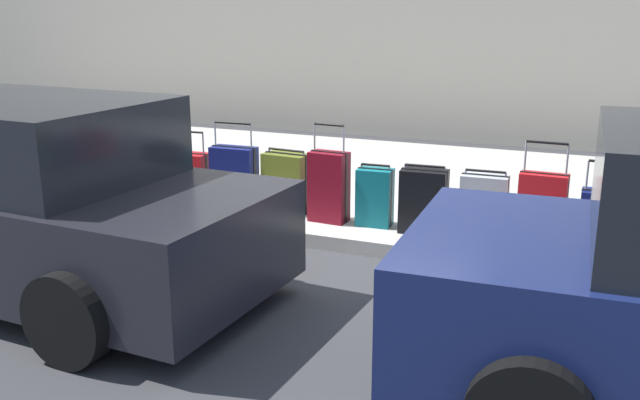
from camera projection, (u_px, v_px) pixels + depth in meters
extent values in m
plane|color=#333335|center=(335.00, 252.00, 6.70)|extent=(40.00, 40.00, 0.00)
cube|color=#ADA89E|center=(408.00, 186.00, 8.90)|extent=(18.00, 5.00, 0.14)
cylinder|color=black|center=(638.00, 254.00, 6.16)|extent=(0.05, 0.02, 0.04)
cube|color=navy|center=(602.00, 221.00, 6.26)|extent=(0.38, 0.25, 0.54)
cube|color=black|center=(602.00, 221.00, 6.26)|extent=(0.38, 0.05, 0.55)
cylinder|color=gray|center=(626.00, 178.00, 6.10)|extent=(0.02, 0.02, 0.26)
cylinder|color=gray|center=(587.00, 175.00, 6.21)|extent=(0.02, 0.02, 0.26)
cylinder|color=black|center=(608.00, 162.00, 6.12)|extent=(0.32, 0.03, 0.02)
cylinder|color=black|center=(618.00, 249.00, 6.27)|extent=(0.04, 0.02, 0.04)
cylinder|color=black|center=(580.00, 245.00, 6.38)|extent=(0.04, 0.02, 0.04)
cube|color=red|center=(542.00, 210.00, 6.35)|extent=(0.43, 0.21, 0.67)
cube|color=black|center=(542.00, 210.00, 6.35)|extent=(0.43, 0.05, 0.69)
cylinder|color=gray|center=(567.00, 160.00, 6.15)|extent=(0.02, 0.02, 0.28)
cylinder|color=gray|center=(525.00, 157.00, 6.30)|extent=(0.02, 0.02, 0.28)
cylinder|color=black|center=(547.00, 143.00, 6.19)|extent=(0.36, 0.04, 0.02)
cylinder|color=black|center=(560.00, 246.00, 6.36)|extent=(0.04, 0.02, 0.04)
cylinder|color=black|center=(518.00, 241.00, 6.51)|extent=(0.04, 0.02, 0.04)
cube|color=#9EA0A8|center=(484.00, 205.00, 6.66)|extent=(0.44, 0.25, 0.59)
cube|color=black|center=(484.00, 205.00, 6.66)|extent=(0.44, 0.06, 0.60)
cylinder|color=gray|center=(506.00, 175.00, 6.51)|extent=(0.02, 0.02, 0.04)
cylinder|color=gray|center=(466.00, 172.00, 6.64)|extent=(0.02, 0.02, 0.04)
cylinder|color=black|center=(486.00, 171.00, 6.57)|extent=(0.37, 0.04, 0.02)
cylinder|color=black|center=(502.00, 235.00, 6.67)|extent=(0.04, 0.02, 0.04)
cylinder|color=black|center=(462.00, 231.00, 6.80)|extent=(0.04, 0.02, 0.04)
cube|color=black|center=(423.00, 201.00, 6.74)|extent=(0.45, 0.27, 0.62)
cube|color=black|center=(423.00, 201.00, 6.74)|extent=(0.45, 0.07, 0.63)
cylinder|color=gray|center=(445.00, 170.00, 6.59)|extent=(0.02, 0.02, 0.04)
cylinder|color=gray|center=(405.00, 167.00, 6.72)|extent=(0.02, 0.02, 0.04)
cylinder|color=black|center=(425.00, 166.00, 6.65)|extent=(0.38, 0.05, 0.02)
cylinder|color=black|center=(442.00, 232.00, 6.76)|extent=(0.05, 0.02, 0.04)
cylinder|color=black|center=(403.00, 228.00, 6.88)|extent=(0.05, 0.02, 0.04)
cube|color=#0F606B|center=(375.00, 197.00, 6.97)|extent=(0.35, 0.24, 0.57)
cube|color=black|center=(375.00, 197.00, 6.97)|extent=(0.35, 0.06, 0.59)
cylinder|color=gray|center=(389.00, 168.00, 6.85)|extent=(0.02, 0.02, 0.04)
cylinder|color=gray|center=(362.00, 166.00, 6.94)|extent=(0.02, 0.02, 0.04)
cylinder|color=black|center=(375.00, 165.00, 6.89)|extent=(0.28, 0.04, 0.02)
cylinder|color=black|center=(388.00, 224.00, 6.99)|extent=(0.04, 0.02, 0.04)
cylinder|color=black|center=(360.00, 221.00, 7.09)|extent=(0.04, 0.02, 0.04)
cube|color=maroon|center=(329.00, 187.00, 7.09)|extent=(0.40, 0.25, 0.71)
cube|color=black|center=(329.00, 187.00, 7.09)|extent=(0.39, 0.07, 0.73)
cylinder|color=gray|center=(344.00, 140.00, 6.89)|extent=(0.02, 0.02, 0.28)
cylinder|color=gray|center=(315.00, 137.00, 7.03)|extent=(0.02, 0.02, 0.28)
cylinder|color=black|center=(329.00, 125.00, 6.93)|extent=(0.32, 0.04, 0.02)
cylinder|color=black|center=(343.00, 221.00, 7.11)|extent=(0.05, 0.02, 0.04)
cylinder|color=black|center=(314.00, 217.00, 7.25)|extent=(0.05, 0.02, 0.04)
cube|color=#59601E|center=(287.00, 183.00, 7.44)|extent=(0.50, 0.30, 0.63)
cube|color=black|center=(287.00, 183.00, 7.44)|extent=(0.49, 0.09, 0.64)
cylinder|color=gray|center=(304.00, 154.00, 7.26)|extent=(0.02, 0.02, 0.04)
cylinder|color=gray|center=(269.00, 150.00, 7.45)|extent=(0.02, 0.02, 0.04)
cylinder|color=black|center=(286.00, 150.00, 7.35)|extent=(0.42, 0.06, 0.02)
cylinder|color=black|center=(304.00, 212.00, 7.42)|extent=(0.05, 0.02, 0.04)
cylinder|color=black|center=(270.00, 207.00, 7.61)|extent=(0.05, 0.02, 0.04)
cube|color=navy|center=(234.00, 177.00, 7.60)|extent=(0.50, 0.25, 0.66)
cube|color=black|center=(234.00, 177.00, 7.60)|extent=(0.50, 0.06, 0.68)
cylinder|color=gray|center=(251.00, 136.00, 7.41)|extent=(0.02, 0.02, 0.26)
cylinder|color=gray|center=(215.00, 134.00, 7.56)|extent=(0.02, 0.02, 0.26)
cylinder|color=black|center=(233.00, 123.00, 7.45)|extent=(0.43, 0.04, 0.02)
cylinder|color=black|center=(253.00, 207.00, 7.61)|extent=(0.04, 0.02, 0.04)
cylinder|color=black|center=(218.00, 203.00, 7.76)|extent=(0.04, 0.02, 0.04)
cube|color=red|center=(193.00, 178.00, 7.82)|extent=(0.36, 0.28, 0.55)
cube|color=black|center=(193.00, 178.00, 7.82)|extent=(0.36, 0.07, 0.56)
cylinder|color=gray|center=(203.00, 144.00, 7.67)|extent=(0.02, 0.02, 0.24)
cylinder|color=gray|center=(180.00, 142.00, 7.77)|extent=(0.02, 0.02, 0.24)
cylinder|color=black|center=(191.00, 132.00, 7.69)|extent=(0.29, 0.04, 0.02)
cylinder|color=black|center=(206.00, 201.00, 7.84)|extent=(0.05, 0.02, 0.04)
cylinder|color=black|center=(183.00, 199.00, 7.94)|extent=(0.05, 0.02, 0.04)
cube|color=#9EA0A8|center=(161.00, 171.00, 8.03)|extent=(0.36, 0.20, 0.61)
cube|color=black|center=(161.00, 171.00, 8.03)|extent=(0.36, 0.05, 0.62)
cylinder|color=gray|center=(170.00, 144.00, 7.89)|extent=(0.02, 0.02, 0.04)
cylinder|color=gray|center=(149.00, 142.00, 8.01)|extent=(0.02, 0.02, 0.04)
cylinder|color=black|center=(159.00, 141.00, 7.94)|extent=(0.29, 0.04, 0.02)
cylinder|color=black|center=(173.00, 196.00, 8.04)|extent=(0.04, 0.02, 0.04)
cylinder|color=black|center=(152.00, 193.00, 8.17)|extent=(0.04, 0.02, 0.04)
cube|color=black|center=(121.00, 170.00, 8.18)|extent=(0.46, 0.28, 0.57)
cube|color=black|center=(121.00, 170.00, 8.18)|extent=(0.46, 0.08, 0.58)
cylinder|color=gray|center=(134.00, 145.00, 8.04)|extent=(0.02, 0.02, 0.04)
cylinder|color=gray|center=(105.00, 143.00, 8.16)|extent=(0.02, 0.02, 0.04)
cylinder|color=black|center=(119.00, 142.00, 8.09)|extent=(0.39, 0.05, 0.02)
cylinder|color=black|center=(138.00, 193.00, 8.19)|extent=(0.05, 0.02, 0.04)
cylinder|color=black|center=(109.00, 190.00, 8.31)|extent=(0.05, 0.02, 0.04)
cylinder|color=red|center=(64.00, 164.00, 8.48)|extent=(0.20, 0.20, 0.57)
sphere|color=red|center=(62.00, 137.00, 8.39)|extent=(0.21, 0.21, 0.21)
cylinder|color=red|center=(54.00, 161.00, 8.53)|extent=(0.09, 0.10, 0.09)
cylinder|color=red|center=(74.00, 163.00, 8.42)|extent=(0.09, 0.10, 0.09)
cylinder|color=brown|center=(6.00, 157.00, 8.63)|extent=(0.16, 0.16, 0.67)
cylinder|color=black|center=(550.00, 284.00, 5.06)|extent=(0.65, 0.25, 0.64)
cube|color=black|center=(26.00, 221.00, 5.76)|extent=(4.32, 1.95, 0.76)
cube|color=black|center=(17.00, 138.00, 5.57)|extent=(2.28, 1.71, 0.62)
cylinder|color=black|center=(4.00, 204.00, 7.14)|extent=(0.65, 0.25, 0.64)
cylinder|color=black|center=(70.00, 319.00, 4.50)|extent=(0.65, 0.25, 0.64)
cylinder|color=black|center=(222.00, 240.00, 6.04)|extent=(0.65, 0.25, 0.64)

